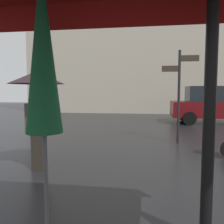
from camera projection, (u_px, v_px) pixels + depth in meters
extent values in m
cylinder|color=black|center=(208.00, 141.00, 1.81)|extent=(0.09, 0.09, 2.41)
cube|color=maroon|center=(125.00, 13.00, 2.14)|extent=(3.38, 0.03, 0.24)
cylinder|color=#4C4C51|center=(46.00, 199.00, 2.09)|extent=(0.04, 0.04, 1.18)
cone|color=#144C28|center=(43.00, 47.00, 1.98)|extent=(0.31, 0.31, 1.46)
cube|color=#2A241E|center=(39.00, 152.00, 4.77)|extent=(0.24, 0.16, 0.75)
cube|color=#473D33|center=(38.00, 119.00, 4.71)|extent=(0.45, 0.20, 0.60)
sphere|color=beige|center=(37.00, 98.00, 4.68)|extent=(0.21, 0.21, 0.21)
cylinder|color=black|center=(37.00, 91.00, 4.67)|extent=(0.02, 0.02, 0.30)
cone|color=#2D1D20|center=(36.00, 78.00, 4.65)|extent=(1.09, 1.09, 0.24)
cube|color=#590C0F|center=(216.00, 109.00, 11.82)|extent=(4.35, 1.77, 0.78)
cube|color=black|center=(212.00, 94.00, 11.79)|extent=(2.39, 1.63, 0.76)
cylinder|color=black|center=(184.00, 115.00, 12.94)|extent=(0.64, 0.18, 0.64)
cylinder|color=black|center=(190.00, 118.00, 11.19)|extent=(0.64, 0.18, 0.64)
cylinder|color=black|center=(179.00, 97.00, 7.19)|extent=(0.08, 0.08, 2.83)
cube|color=#33281E|center=(189.00, 58.00, 7.05)|extent=(0.56, 0.04, 0.18)
cube|color=#33281E|center=(171.00, 69.00, 7.15)|extent=(0.52, 0.04, 0.18)
cube|color=#B2A893|center=(150.00, 25.00, 17.74)|extent=(18.42, 2.83, 13.08)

